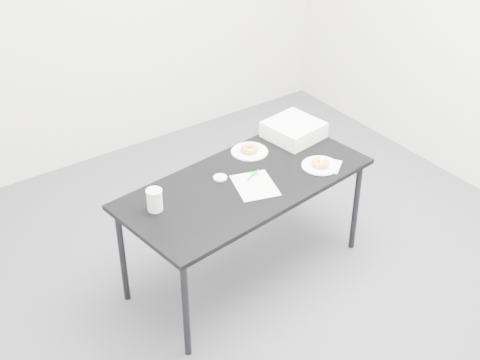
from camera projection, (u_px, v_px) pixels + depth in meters
floor at (257, 289)px, 4.07m from camera, size 4.00×4.00×0.00m
table at (245, 189)px, 3.86m from camera, size 1.56×0.87×0.68m
scorecard at (255, 185)px, 3.79m from camera, size 0.29×0.33×0.00m
logo_patch at (254, 174)px, 3.89m from camera, size 0.06×0.06×0.00m
pen at (253, 175)px, 3.87m from camera, size 0.12×0.06×0.01m
napkin at (327, 165)px, 3.98m from camera, size 0.22×0.22×0.00m
plate_near at (320, 166)px, 3.96m from camera, size 0.22×0.22×0.01m
donut_near at (320, 163)px, 3.95m from camera, size 0.14×0.14×0.03m
plate_far at (249, 152)px, 4.11m from camera, size 0.23×0.23×0.01m
donut_far at (249, 149)px, 4.09m from camera, size 0.13×0.13×0.04m
coffee_cup at (155, 200)px, 3.57m from camera, size 0.08×0.08×0.13m
cup_lid at (220, 178)px, 3.85m from camera, size 0.08×0.08×0.01m
bakery_box at (294, 130)px, 4.24m from camera, size 0.35×0.35×0.10m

